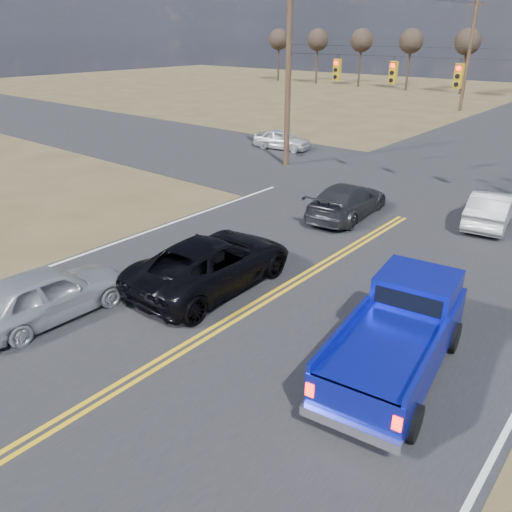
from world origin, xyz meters
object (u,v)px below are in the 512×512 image
Objects in this scene: dgrey_car_queue at (347,201)px; cross_car_west at (282,139)px; silver_suv at (47,294)px; pickup_truck at (399,335)px; black_suv at (212,262)px; white_car_queue at (491,208)px.

cross_car_west is (-9.89, 8.59, -0.05)m from dgrey_car_queue.
cross_car_west is at bearing -67.97° from silver_suv.
pickup_truck is 6.10m from black_suv.
pickup_truck is 8.97m from silver_suv.
black_suv is at bearing 85.37° from dgrey_car_queue.
white_car_queue is at bearing -113.38° from silver_suv.
silver_suv is at bearing 62.17° from black_suv.
silver_suv is at bearing 57.35° from white_car_queue.
black_suv is at bearing 168.82° from pickup_truck.
white_car_queue is 0.88× the size of dgrey_car_queue.
silver_suv reaches higher than cross_car_west.
black_suv is (-6.08, 0.34, -0.18)m from pickup_truck.
black_suv is 1.17× the size of dgrey_car_queue.
pickup_truck reaches higher than dgrey_car_queue.
white_car_queue reaches higher than cross_car_west.
silver_suv is 16.40m from white_car_queue.
silver_suv is at bearing 75.60° from dgrey_car_queue.
silver_suv is at bearing -162.93° from pickup_truck.
white_car_queue is 15.81m from cross_car_west.
dgrey_car_queue is (-4.83, -2.82, -0.00)m from white_car_queue.
silver_suv is 1.14× the size of cross_car_west.
dgrey_car_queue is at bearing 118.60° from pickup_truck.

